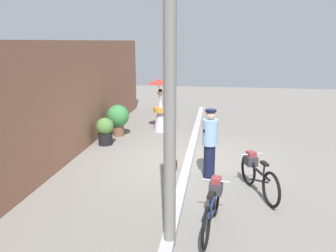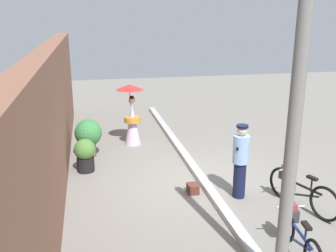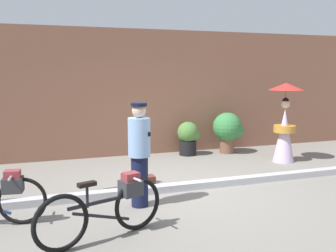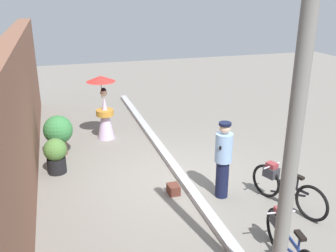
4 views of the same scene
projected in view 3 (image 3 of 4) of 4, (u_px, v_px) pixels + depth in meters
ground_plane at (181, 190)px, 6.77m from camera, size 30.00×30.00×0.00m
building_wall at (134, 93)px, 9.61m from camera, size 14.00×0.40×3.09m
sidewalk_curb at (181, 187)px, 6.76m from camera, size 14.00×0.20×0.12m
bicycle_near_officer at (108, 206)px, 4.76m from camera, size 1.66×0.68×0.78m
person_officer at (139, 152)px, 5.85m from camera, size 0.34×0.34×1.60m
person_with_parasol at (285, 123)px, 8.80m from camera, size 0.79×0.79×1.81m
potted_plant_by_door at (228, 129)px, 9.78m from camera, size 0.75×0.73×1.04m
potted_plant_small at (188, 137)px, 9.56m from camera, size 0.54×0.53×0.83m
backpack_on_pavement at (147, 181)px, 6.92m from camera, size 0.28×0.23×0.21m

